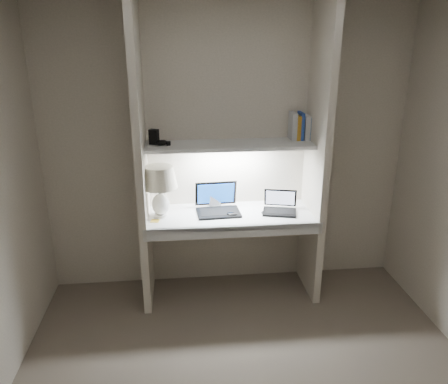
{
  "coord_description": "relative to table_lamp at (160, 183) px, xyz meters",
  "views": [
    {
      "loc": [
        -0.42,
        -2.23,
        2.21
      ],
      "look_at": [
        -0.07,
        1.05,
        1.03
      ],
      "focal_mm": 35.0,
      "sensor_mm": 36.0,
      "label": 1
    }
  ],
  "objects": [
    {
      "name": "alcove_panel_right",
      "position": [
        1.32,
        -0.0,
        0.18
      ],
      "size": [
        0.06,
        0.55,
        2.5
      ],
      "primitive_type": "cube",
      "color": "beige",
      "rests_on": "floor"
    },
    {
      "name": "laptop_netbook",
      "position": [
        1.02,
        0.0,
        -0.25
      ],
      "size": [
        0.33,
        0.31,
        0.18
      ],
      "rotation": [
        0.0,
        0.0,
        -0.25
      ],
      "color": "black",
      "rests_on": "desk"
    },
    {
      "name": "shelf",
      "position": [
        0.59,
        0.09,
        0.28
      ],
      "size": [
        1.4,
        0.36,
        0.03
      ],
      "primitive_type": "cube",
      "color": "silver",
      "rests_on": "back_wall"
    },
    {
      "name": "mouse",
      "position": [
        0.6,
        -0.06,
        -0.28
      ],
      "size": [
        0.11,
        0.08,
        0.03
      ],
      "primitive_type": "ellipsoid",
      "rotation": [
        0.0,
        0.0,
        -0.24
      ],
      "color": "black",
      "rests_on": "desk"
    },
    {
      "name": "book_row",
      "position": [
        1.24,
        0.19,
        0.41
      ],
      "size": [
        0.22,
        0.16,
        0.24
      ],
      "color": "silver",
      "rests_on": "shelf"
    },
    {
      "name": "desk_apron",
      "position": [
        0.59,
        -0.26,
        -0.35
      ],
      "size": [
        1.46,
        0.03,
        0.1
      ],
      "primitive_type": "cube",
      "color": "silver",
      "rests_on": "desk"
    },
    {
      "name": "strip_light",
      "position": [
        0.59,
        0.09,
        0.26
      ],
      "size": [
        0.6,
        0.04,
        0.02
      ],
      "primitive_type": "cube",
      "color": "white",
      "rests_on": "shelf"
    },
    {
      "name": "laptop_main",
      "position": [
        0.49,
        0.07,
        -0.24
      ],
      "size": [
        0.38,
        0.34,
        0.25
      ],
      "rotation": [
        0.0,
        0.0,
        0.06
      ],
      "color": "black",
      "rests_on": "desk"
    },
    {
      "name": "shelf_gadget",
      "position": [
        0.03,
        0.08,
        0.32
      ],
      "size": [
        0.13,
        0.11,
        0.05
      ],
      "primitive_type": "ellipsoid",
      "rotation": [
        0.0,
        0.0,
        0.35
      ],
      "color": "black",
      "rests_on": "shelf"
    },
    {
      "name": "table_lamp",
      "position": [
        0.0,
        0.0,
        0.0
      ],
      "size": [
        0.3,
        0.3,
        0.44
      ],
      "color": "white",
      "rests_on": "desk"
    },
    {
      "name": "alcove_panel_left",
      "position": [
        -0.14,
        -0.0,
        0.18
      ],
      "size": [
        0.06,
        0.55,
        2.5
      ],
      "primitive_type": "cube",
      "color": "beige",
      "rests_on": "floor"
    },
    {
      "name": "shelf_box",
      "position": [
        -0.03,
        0.13,
        0.36
      ],
      "size": [
        0.09,
        0.08,
        0.12
      ],
      "primitive_type": "cube",
      "rotation": [
        0.0,
        0.0,
        -0.42
      ],
      "color": "black",
      "rests_on": "shelf"
    },
    {
      "name": "back_wall",
      "position": [
        0.59,
        0.27,
        0.18
      ],
      "size": [
        3.2,
        0.01,
        2.5
      ],
      "primitive_type": "cube",
      "color": "beige",
      "rests_on": "floor"
    },
    {
      "name": "desk",
      "position": [
        0.59,
        -0.0,
        -0.32
      ],
      "size": [
        1.4,
        0.55,
        0.04
      ],
      "primitive_type": "cube",
      "color": "white",
      "rests_on": "alcove_panel_left"
    },
    {
      "name": "sticky_note",
      "position": [
        -0.05,
        -0.1,
        -0.3
      ],
      "size": [
        0.08,
        0.08,
        0.0
      ],
      "primitive_type": "cube",
      "rotation": [
        0.0,
        0.0,
        -0.2
      ],
      "color": "gold",
      "rests_on": "desk"
    },
    {
      "name": "cable_coil",
      "position": [
        0.92,
        -0.0,
        -0.29
      ],
      "size": [
        0.12,
        0.12,
        0.01
      ],
      "primitive_type": "torus",
      "rotation": [
        0.0,
        0.0,
        -0.32
      ],
      "color": "black",
      "rests_on": "desk"
    },
    {
      "name": "speaker",
      "position": [
        0.47,
        0.2,
        -0.23
      ],
      "size": [
        0.12,
        0.09,
        0.14
      ],
      "primitive_type": "cube",
      "rotation": [
        0.0,
        0.0,
        0.25
      ],
      "color": "silver",
      "rests_on": "desk"
    }
  ]
}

